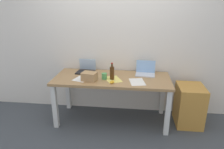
{
  "coord_description": "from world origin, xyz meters",
  "views": [
    {
      "loc": [
        0.34,
        -2.98,
        1.87
      ],
      "look_at": [
        0.0,
        0.0,
        0.8
      ],
      "focal_mm": 32.74,
      "sensor_mm": 36.0,
      "label": 1
    }
  ],
  "objects_px": {
    "beer_bottle": "(112,73)",
    "coffee_mug": "(104,76)",
    "laptop_left": "(86,70)",
    "computer_mouse": "(112,82)",
    "desk": "(112,83)",
    "laptop_right": "(145,72)",
    "filing_cabinet": "(189,105)",
    "cardboard_box": "(89,76)"
  },
  "relations": [
    {
      "from": "desk",
      "to": "computer_mouse",
      "type": "height_order",
      "value": "computer_mouse"
    },
    {
      "from": "desk",
      "to": "computer_mouse",
      "type": "bearing_deg",
      "value": -82.97
    },
    {
      "from": "laptop_left",
      "to": "beer_bottle",
      "type": "xyz_separation_m",
      "value": [
        0.47,
        -0.29,
        0.06
      ]
    },
    {
      "from": "cardboard_box",
      "to": "coffee_mug",
      "type": "height_order",
      "value": "cardboard_box"
    },
    {
      "from": "laptop_left",
      "to": "cardboard_box",
      "type": "height_order",
      "value": "laptop_left"
    },
    {
      "from": "laptop_right",
      "to": "cardboard_box",
      "type": "xyz_separation_m",
      "value": [
        -0.85,
        -0.37,
        0.02
      ]
    },
    {
      "from": "computer_mouse",
      "to": "cardboard_box",
      "type": "bearing_deg",
      "value": -174.88
    },
    {
      "from": "cardboard_box",
      "to": "filing_cabinet",
      "type": "relative_size",
      "value": 0.33
    },
    {
      "from": "beer_bottle",
      "to": "cardboard_box",
      "type": "bearing_deg",
      "value": -164.76
    },
    {
      "from": "desk",
      "to": "filing_cabinet",
      "type": "bearing_deg",
      "value": 1.61
    },
    {
      "from": "desk",
      "to": "filing_cabinet",
      "type": "distance_m",
      "value": 1.28
    },
    {
      "from": "beer_bottle",
      "to": "filing_cabinet",
      "type": "height_order",
      "value": "beer_bottle"
    },
    {
      "from": "cardboard_box",
      "to": "beer_bottle",
      "type": "bearing_deg",
      "value": 15.24
    },
    {
      "from": "desk",
      "to": "laptop_left",
      "type": "relative_size",
      "value": 5.79
    },
    {
      "from": "cardboard_box",
      "to": "filing_cabinet",
      "type": "height_order",
      "value": "cardboard_box"
    },
    {
      "from": "laptop_left",
      "to": "computer_mouse",
      "type": "distance_m",
      "value": 0.66
    },
    {
      "from": "coffee_mug",
      "to": "laptop_left",
      "type": "bearing_deg",
      "value": 140.23
    },
    {
      "from": "laptop_left",
      "to": "cardboard_box",
      "type": "bearing_deg",
      "value": -69.72
    },
    {
      "from": "laptop_right",
      "to": "beer_bottle",
      "type": "relative_size",
      "value": 1.23
    },
    {
      "from": "cardboard_box",
      "to": "desk",
      "type": "bearing_deg",
      "value": 27.84
    },
    {
      "from": "laptop_right",
      "to": "beer_bottle",
      "type": "xyz_separation_m",
      "value": [
        -0.51,
        -0.28,
        0.06
      ]
    },
    {
      "from": "coffee_mug",
      "to": "filing_cabinet",
      "type": "bearing_deg",
      "value": 4.99
    },
    {
      "from": "laptop_left",
      "to": "cardboard_box",
      "type": "distance_m",
      "value": 0.41
    },
    {
      "from": "filing_cabinet",
      "to": "computer_mouse",
      "type": "bearing_deg",
      "value": -167.64
    },
    {
      "from": "laptop_left",
      "to": "desk",
      "type": "bearing_deg",
      "value": -24.61
    },
    {
      "from": "beer_bottle",
      "to": "filing_cabinet",
      "type": "xyz_separation_m",
      "value": [
        1.22,
        0.11,
        -0.54
      ]
    },
    {
      "from": "laptop_right",
      "to": "laptop_left",
      "type": "bearing_deg",
      "value": 179.19
    },
    {
      "from": "laptop_right",
      "to": "cardboard_box",
      "type": "relative_size",
      "value": 1.52
    },
    {
      "from": "desk",
      "to": "coffee_mug",
      "type": "height_order",
      "value": "coffee_mug"
    },
    {
      "from": "desk",
      "to": "cardboard_box",
      "type": "height_order",
      "value": "cardboard_box"
    },
    {
      "from": "beer_bottle",
      "to": "laptop_left",
      "type": "bearing_deg",
      "value": 148.3
    },
    {
      "from": "beer_bottle",
      "to": "computer_mouse",
      "type": "height_order",
      "value": "beer_bottle"
    },
    {
      "from": "cardboard_box",
      "to": "filing_cabinet",
      "type": "xyz_separation_m",
      "value": [
        1.56,
        0.21,
        -0.5
      ]
    },
    {
      "from": "beer_bottle",
      "to": "coffee_mug",
      "type": "xyz_separation_m",
      "value": [
        -0.12,
        -0.0,
        -0.06
      ]
    },
    {
      "from": "laptop_right",
      "to": "filing_cabinet",
      "type": "relative_size",
      "value": 0.5
    },
    {
      "from": "laptop_left",
      "to": "beer_bottle",
      "type": "height_order",
      "value": "beer_bottle"
    },
    {
      "from": "beer_bottle",
      "to": "coffee_mug",
      "type": "relative_size",
      "value": 2.76
    },
    {
      "from": "laptop_right",
      "to": "filing_cabinet",
      "type": "distance_m",
      "value": 0.87
    },
    {
      "from": "laptop_right",
      "to": "computer_mouse",
      "type": "distance_m",
      "value": 0.65
    },
    {
      "from": "beer_bottle",
      "to": "computer_mouse",
      "type": "distance_m",
      "value": 0.18
    },
    {
      "from": "filing_cabinet",
      "to": "cardboard_box",
      "type": "bearing_deg",
      "value": -172.49
    },
    {
      "from": "laptop_left",
      "to": "computer_mouse",
      "type": "xyz_separation_m",
      "value": [
        0.49,
        -0.44,
        -0.02
      ]
    }
  ]
}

